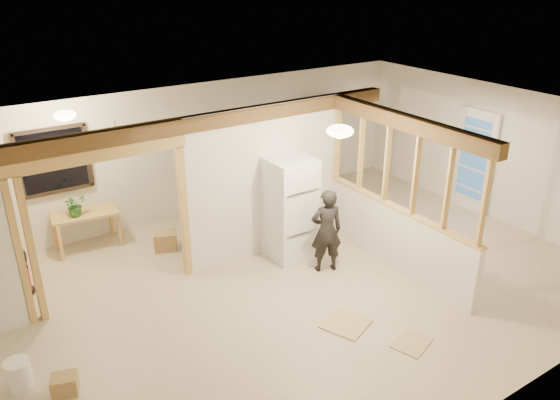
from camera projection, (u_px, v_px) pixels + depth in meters
floor at (297, 284)px, 8.32m from camera, size 9.00×6.50×0.01m
ceiling at (299, 124)px, 7.32m from camera, size 9.00×6.50×0.01m
wall_back at (199, 149)px, 10.31m from camera, size 9.00×0.01×2.50m
wall_front at (489, 324)px, 5.33m from camera, size 9.00×0.01×2.50m
wall_right at (497, 153)px, 10.09m from camera, size 0.01×6.50×2.50m
partition_center at (265, 180)px, 8.84m from camera, size 2.80×0.12×2.50m
doorway_frame at (107, 228)px, 7.59m from camera, size 2.46×0.14×2.20m
header_beam_back at (193, 124)px, 7.78m from camera, size 7.00×0.18×0.22m
header_beam_right at (405, 122)px, 7.87m from camera, size 0.18×3.30×0.22m
pony_wall at (394, 238)px, 8.62m from camera, size 0.12×3.20×1.00m
stud_partition at (401, 169)px, 8.16m from camera, size 0.14×3.20×1.32m
window_back at (54, 161)px, 8.82m from camera, size 1.12×0.10×1.10m
french_door at (474, 161)px, 10.46m from camera, size 0.12×0.86×2.00m
ceiling_dome_main at (340, 131)px, 7.10m from camera, size 0.36×0.36×0.16m
ceiling_dome_util at (65, 115)px, 7.83m from camera, size 0.32×0.32×0.14m
hanging_bulb at (117, 142)px, 7.66m from camera, size 0.07×0.07×0.07m
refrigerator at (290, 208)px, 8.80m from camera, size 0.70×0.68×1.70m
woman at (326, 231)px, 8.43m from camera, size 0.58×0.48×1.37m
work_table at (87, 230)px, 9.23m from camera, size 1.10×0.64×0.66m
potted_plant at (75, 205)px, 8.92m from camera, size 0.43×0.41×0.38m
shop_vac at (13, 276)px, 7.89m from camera, size 0.55×0.55×0.66m
bookshelf at (318, 145)px, 11.60m from camera, size 0.94×0.31×1.88m
bucket at (19, 374)px, 6.22m from camera, size 0.35×0.35×0.36m
box_util_a at (165, 241)px, 9.26m from camera, size 0.46×0.43×0.31m
box_front at (65, 384)px, 6.16m from camera, size 0.34×0.31×0.23m
floor_panel_near at (346, 324)px, 7.37m from camera, size 0.72×0.72×0.02m
floor_panel_far at (412, 343)px, 7.00m from camera, size 0.59×0.53×0.02m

